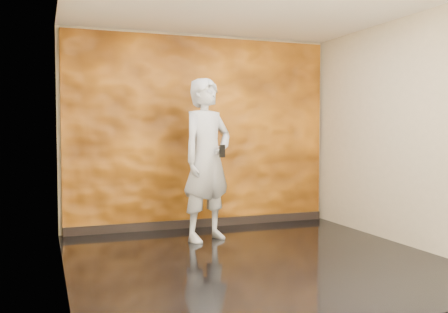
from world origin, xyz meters
TOP-DOWN VIEW (x-y plane):
  - room at (0.00, 0.00)m, footprint 4.02×4.02m
  - feature_wall at (0.00, 1.96)m, footprint 3.90×0.06m
  - baseboard at (0.00, 1.92)m, footprint 3.90×0.04m
  - man at (-0.20, 1.08)m, footprint 0.89×0.76m
  - phone at (-0.10, 0.80)m, footprint 0.08×0.05m

SIDE VIEW (x-z plane):
  - baseboard at x=0.00m, z-range 0.00..0.12m
  - man at x=-0.20m, z-range 0.00..2.08m
  - phone at x=-0.10m, z-range 1.08..1.23m
  - feature_wall at x=0.00m, z-range 0.00..2.75m
  - room at x=0.00m, z-range -0.01..2.81m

